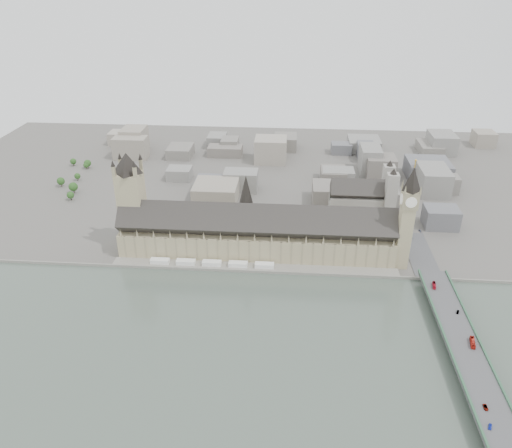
# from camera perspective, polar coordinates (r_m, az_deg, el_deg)

# --- Properties ---
(ground) EXTENTS (900.00, 900.00, 0.00)m
(ground) POSITION_cam_1_polar(r_m,az_deg,el_deg) (479.04, -0.18, -4.64)
(ground) COLOR #595651
(ground) RESTS_ON ground
(river_thames) EXTENTS (600.00, 600.00, 0.00)m
(river_thames) POSITION_cam_1_polar(r_m,az_deg,el_deg) (351.30, -2.44, -19.10)
(river_thames) COLOR #404C43
(river_thames) RESTS_ON ground
(embankment_wall) EXTENTS (600.00, 1.50, 3.00)m
(embankment_wall) POSITION_cam_1_polar(r_m,az_deg,el_deg) (465.64, -0.33, -5.46)
(embankment_wall) COLOR gray
(embankment_wall) RESTS_ON ground
(river_terrace) EXTENTS (270.00, 15.00, 2.00)m
(river_terrace) POSITION_cam_1_polar(r_m,az_deg,el_deg) (472.19, -0.25, -5.02)
(river_terrace) COLOR gray
(river_terrace) RESTS_ON ground
(terrace_tents) EXTENTS (118.00, 7.00, 4.00)m
(terrace_tents) POSITION_cam_1_polar(r_m,az_deg,el_deg) (475.44, -5.07, -4.47)
(terrace_tents) COLOR white
(terrace_tents) RESTS_ON river_terrace
(palace_of_westminster) EXTENTS (265.00, 40.73, 55.44)m
(palace_of_westminster) POSITION_cam_1_polar(r_m,az_deg,el_deg) (484.45, 0.00, -1.13)
(palace_of_westminster) COLOR tan
(palace_of_westminster) RESTS_ON ground
(elizabeth_tower) EXTENTS (17.00, 17.00, 107.50)m
(elizabeth_tower) POSITION_cam_1_polar(r_m,az_deg,el_deg) (468.80, 16.96, 1.41)
(elizabeth_tower) COLOR tan
(elizabeth_tower) RESTS_ON ground
(victoria_tower) EXTENTS (30.00, 30.00, 100.00)m
(victoria_tower) POSITION_cam_1_polar(r_m,az_deg,el_deg) (498.80, -14.08, 3.05)
(victoria_tower) COLOR tan
(victoria_tower) RESTS_ON ground
(central_tower) EXTENTS (13.00, 13.00, 48.00)m
(central_tower) POSITION_cam_1_polar(r_m,az_deg,el_deg) (475.04, -1.14, 3.01)
(central_tower) COLOR tan
(central_tower) RESTS_ON ground
(westminster_bridge) EXTENTS (25.00, 325.00, 10.25)m
(westminster_bridge) POSITION_cam_1_polar(r_m,az_deg,el_deg) (423.76, 21.63, -10.93)
(westminster_bridge) COLOR #474749
(westminster_bridge) RESTS_ON ground
(bridge_parapets) EXTENTS (25.00, 235.00, 1.15)m
(bridge_parapets) POSITION_cam_1_polar(r_m,az_deg,el_deg) (388.04, 23.50, -14.30)
(bridge_parapets) COLOR #356143
(bridge_parapets) RESTS_ON westminster_bridge
(westminster_abbey) EXTENTS (68.00, 36.00, 64.00)m
(westminster_abbey) POSITION_cam_1_polar(r_m,az_deg,el_deg) (555.12, 12.11, 2.42)
(westminster_abbey) COLOR gray
(westminster_abbey) RESTS_ON ground
(city_skyline_inland) EXTENTS (720.00, 360.00, 38.00)m
(city_skyline_inland) POSITION_cam_1_polar(r_m,az_deg,el_deg) (691.42, 1.44, 7.58)
(city_skyline_inland) COLOR gray
(city_skyline_inland) RESTS_ON ground
(park_trees) EXTENTS (110.00, 30.00, 15.00)m
(park_trees) POSITION_cam_1_polar(r_m,az_deg,el_deg) (527.75, -0.75, -0.44)
(park_trees) COLOR #214117
(park_trees) RESTS_ON ground
(red_bus_north) EXTENTS (4.12, 10.43, 2.83)m
(red_bus_north) POSITION_cam_1_polar(r_m,az_deg,el_deg) (455.56, 19.69, -6.61)
(red_bus_north) COLOR red
(red_bus_north) RESTS_ON westminster_bridge
(red_bus_south) EXTENTS (5.17, 12.68, 3.44)m
(red_bus_south) POSITION_cam_1_polar(r_m,az_deg,el_deg) (403.27, 23.51, -12.31)
(red_bus_south) COLOR red
(red_bus_south) RESTS_ON westminster_bridge
(car_blue) EXTENTS (3.65, 5.05, 1.60)m
(car_blue) POSITION_cam_1_polar(r_m,az_deg,el_deg) (349.41, 25.19, -20.22)
(car_blue) COLOR #1D32BD
(car_blue) RESTS_ON westminster_bridge
(car_silver) EXTENTS (3.29, 4.87, 1.52)m
(car_silver) POSITION_cam_1_polar(r_m,az_deg,el_deg) (431.33, 22.07, -9.30)
(car_silver) COLOR gray
(car_silver) RESTS_ON westminster_bridge
(car_grey) EXTENTS (2.53, 5.29, 1.46)m
(car_grey) POSITION_cam_1_polar(r_m,az_deg,el_deg) (359.62, 24.77, -18.49)
(car_grey) COLOR gray
(car_grey) RESTS_ON westminster_bridge
(car_approach) EXTENTS (3.28, 5.56, 1.51)m
(car_approach) POSITION_cam_1_polar(r_m,az_deg,el_deg) (541.34, 18.25, -0.76)
(car_approach) COLOR gray
(car_approach) RESTS_ON westminster_bridge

